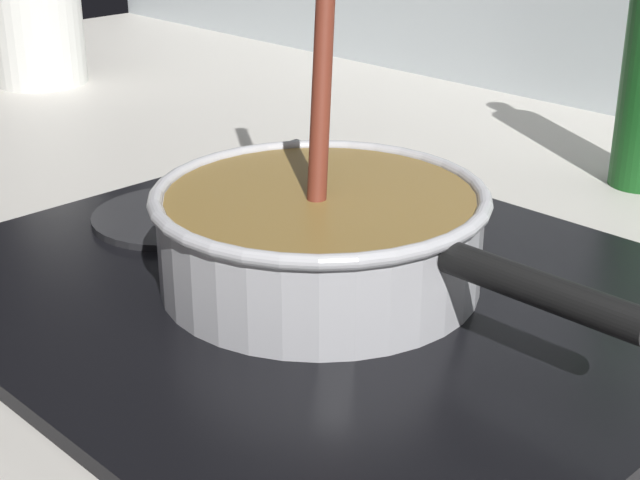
# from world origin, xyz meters

# --- Properties ---
(ground) EXTENTS (2.40, 1.60, 0.04)m
(ground) POSITION_xyz_m (0.00, 0.00, -0.02)
(ground) COLOR beige
(hob_plate) EXTENTS (0.56, 0.48, 0.01)m
(hob_plate) POSITION_xyz_m (-0.05, 0.17, 0.01)
(hob_plate) COLOR black
(hob_plate) RESTS_ON ground
(burner_ring) EXTENTS (0.20, 0.20, 0.01)m
(burner_ring) POSITION_xyz_m (-0.05, 0.17, 0.02)
(burner_ring) COLOR #592D0C
(burner_ring) RESTS_ON hob_plate
(spare_burner) EXTENTS (0.14, 0.14, 0.01)m
(spare_burner) POSITION_xyz_m (-0.23, 0.17, 0.01)
(spare_burner) COLOR #262628
(spare_burner) RESTS_ON hob_plate
(cooking_pan) EXTENTS (0.38, 0.25, 0.32)m
(cooking_pan) POSITION_xyz_m (-0.05, 0.17, 0.05)
(cooking_pan) COLOR silver
(cooking_pan) RESTS_ON hob_plate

